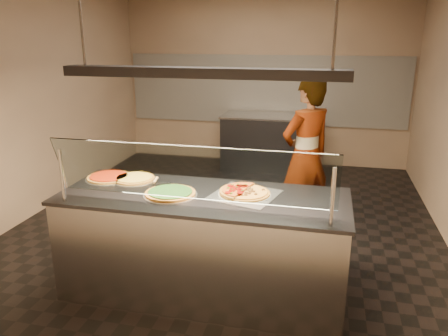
% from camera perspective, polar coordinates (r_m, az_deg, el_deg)
% --- Properties ---
extents(ground, '(5.00, 6.00, 0.02)m').
position_cam_1_polar(ground, '(5.34, 0.20, -7.81)').
color(ground, black).
rests_on(ground, ground).
extents(wall_back, '(5.00, 0.02, 3.00)m').
position_cam_1_polar(wall_back, '(7.84, 5.30, 11.59)').
color(wall_back, tan).
rests_on(wall_back, ground).
extents(wall_front, '(5.00, 0.02, 3.00)m').
position_cam_1_polar(wall_front, '(2.16, -18.19, -3.77)').
color(wall_front, tan).
rests_on(wall_front, ground).
extents(wall_left, '(0.02, 6.00, 3.00)m').
position_cam_1_polar(wall_left, '(5.99, -24.17, 8.51)').
color(wall_left, tan).
rests_on(wall_left, ground).
extents(tile_band, '(4.90, 0.02, 1.20)m').
position_cam_1_polar(tile_band, '(7.84, 5.23, 10.12)').
color(tile_band, silver).
rests_on(tile_band, wall_back).
extents(serving_counter, '(2.46, 0.94, 0.93)m').
position_cam_1_polar(serving_counter, '(3.91, -2.70, -9.90)').
color(serving_counter, '#B7B7BC').
rests_on(serving_counter, ground).
extents(sneeze_guard, '(2.22, 0.18, 0.54)m').
position_cam_1_polar(sneeze_guard, '(3.32, -4.51, -0.76)').
color(sneeze_guard, '#B7B7BC').
rests_on(sneeze_guard, serving_counter).
extents(perforated_tray, '(0.63, 0.63, 0.01)m').
position_cam_1_polar(perforated_tray, '(3.72, 2.69, -3.44)').
color(perforated_tray, silver).
rests_on(perforated_tray, serving_counter).
extents(half_pizza_pepperoni, '(0.31, 0.46, 0.05)m').
position_cam_1_polar(half_pizza_pepperoni, '(3.73, 1.17, -2.91)').
color(half_pizza_pepperoni, brown).
rests_on(half_pizza_pepperoni, perforated_tray).
extents(half_pizza_sausage, '(0.31, 0.46, 0.04)m').
position_cam_1_polar(half_pizza_sausage, '(3.70, 4.23, -3.25)').
color(half_pizza_sausage, brown).
rests_on(half_pizza_sausage, perforated_tray).
extents(pizza_spinach, '(0.46, 0.46, 0.03)m').
position_cam_1_polar(pizza_spinach, '(3.74, -7.02, -3.26)').
color(pizza_spinach, silver).
rests_on(pizza_spinach, serving_counter).
extents(pizza_cheese, '(0.41, 0.41, 0.03)m').
position_cam_1_polar(pizza_cheese, '(4.18, -11.59, -1.32)').
color(pizza_cheese, silver).
rests_on(pizza_cheese, serving_counter).
extents(pizza_tomato, '(0.43, 0.43, 0.03)m').
position_cam_1_polar(pizza_tomato, '(4.28, -14.77, -1.11)').
color(pizza_tomato, silver).
rests_on(pizza_tomato, serving_counter).
extents(pizza_spatula, '(0.21, 0.23, 0.02)m').
position_cam_1_polar(pizza_spatula, '(4.00, -8.53, -1.76)').
color(pizza_spatula, '#B7B7BC').
rests_on(pizza_spatula, pizza_spinach).
extents(prep_table, '(1.57, 0.74, 0.93)m').
position_cam_1_polar(prep_table, '(7.54, 5.76, 3.39)').
color(prep_table, '#2F2F33').
rests_on(prep_table, ground).
extents(worker, '(0.78, 0.77, 1.81)m').
position_cam_1_polar(worker, '(5.08, 10.65, 1.56)').
color(worker, '#2D2C35').
rests_on(worker, ground).
extents(heat_lamp_housing, '(2.30, 0.18, 0.08)m').
position_cam_1_polar(heat_lamp_housing, '(3.50, -3.05, 12.33)').
color(heat_lamp_housing, '#2F2F33').
rests_on(heat_lamp_housing, ceiling).
extents(lamp_rod_left, '(0.02, 0.02, 1.01)m').
position_cam_1_polar(lamp_rod_left, '(3.90, -18.40, 20.04)').
color(lamp_rod_left, '#B7B7BC').
rests_on(lamp_rod_left, ceiling).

